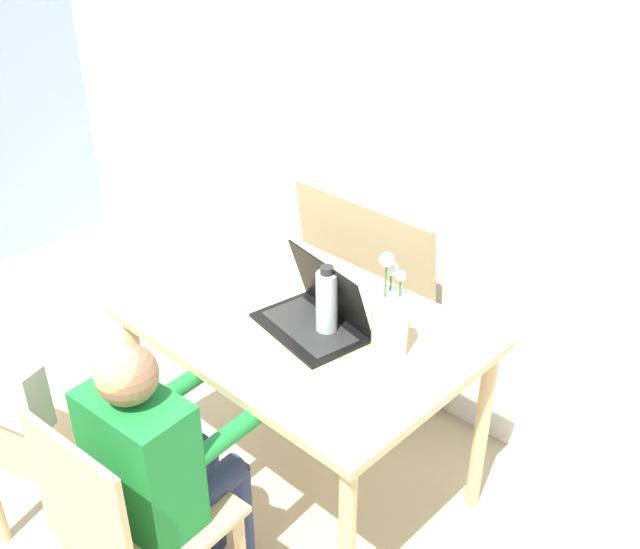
{
  "coord_description": "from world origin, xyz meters",
  "views": [
    {
      "loc": [
        1.6,
        0.11,
        2.07
      ],
      "look_at": [
        0.24,
        1.55,
        0.89
      ],
      "focal_mm": 42.0,
      "sensor_mm": 36.0,
      "label": 1
    }
  ],
  "objects_px": {
    "chair_occupied": "(131,528)",
    "person_seated": "(158,454)",
    "chair_spare": "(20,416)",
    "flower_vase": "(390,321)",
    "water_bottle": "(327,302)",
    "laptop": "(318,312)"
  },
  "relations": [
    {
      "from": "chair_spare",
      "to": "person_seated",
      "type": "distance_m",
      "value": 0.5
    },
    {
      "from": "chair_occupied",
      "to": "chair_spare",
      "type": "relative_size",
      "value": 0.99
    },
    {
      "from": "chair_spare",
      "to": "flower_vase",
      "type": "relative_size",
      "value": 2.39
    },
    {
      "from": "person_seated",
      "to": "flower_vase",
      "type": "relative_size",
      "value": 2.85
    },
    {
      "from": "chair_spare",
      "to": "chair_occupied",
      "type": "bearing_deg",
      "value": 168.07
    },
    {
      "from": "laptop",
      "to": "person_seated",
      "type": "bearing_deg",
      "value": -78.42
    },
    {
      "from": "chair_spare",
      "to": "person_seated",
      "type": "relative_size",
      "value": 0.84
    },
    {
      "from": "person_seated",
      "to": "chair_occupied",
      "type": "bearing_deg",
      "value": 90.0
    },
    {
      "from": "laptop",
      "to": "water_bottle",
      "type": "relative_size",
      "value": 1.63
    },
    {
      "from": "chair_occupied",
      "to": "person_seated",
      "type": "xyz_separation_m",
      "value": [
        -0.01,
        0.12,
        0.18
      ]
    },
    {
      "from": "laptop",
      "to": "chair_occupied",
      "type": "bearing_deg",
      "value": -77.94
    },
    {
      "from": "person_seated",
      "to": "laptop",
      "type": "height_order",
      "value": "person_seated"
    },
    {
      "from": "laptop",
      "to": "water_bottle",
      "type": "distance_m",
      "value": 0.07
    },
    {
      "from": "chair_occupied",
      "to": "water_bottle",
      "type": "height_order",
      "value": "water_bottle"
    },
    {
      "from": "person_seated",
      "to": "laptop",
      "type": "xyz_separation_m",
      "value": [
        -0.01,
        0.64,
        0.15
      ]
    },
    {
      "from": "flower_vase",
      "to": "water_bottle",
      "type": "height_order",
      "value": "flower_vase"
    },
    {
      "from": "chair_spare",
      "to": "flower_vase",
      "type": "height_order",
      "value": "flower_vase"
    },
    {
      "from": "laptop",
      "to": "flower_vase",
      "type": "height_order",
      "value": "flower_vase"
    },
    {
      "from": "chair_occupied",
      "to": "laptop",
      "type": "distance_m",
      "value": 0.83
    },
    {
      "from": "chair_spare",
      "to": "flower_vase",
      "type": "distance_m",
      "value": 1.14
    },
    {
      "from": "person_seated",
      "to": "flower_vase",
      "type": "xyz_separation_m",
      "value": [
        0.24,
        0.68,
        0.21
      ]
    },
    {
      "from": "chair_spare",
      "to": "laptop",
      "type": "relative_size",
      "value": 2.2
    }
  ]
}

